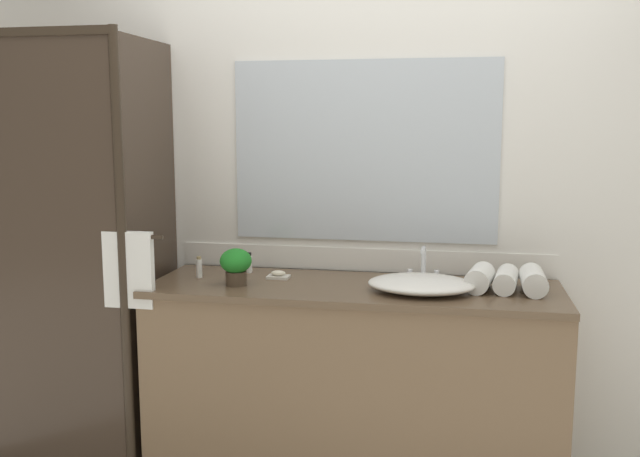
% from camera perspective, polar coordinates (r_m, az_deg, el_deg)
% --- Properties ---
extents(wall_back_with_mirror, '(4.40, 0.06, 2.60)m').
position_cam_1_polar(wall_back_with_mirror, '(3.35, 3.65, 3.39)').
color(wall_back_with_mirror, silver).
rests_on(wall_back_with_mirror, ground_plane).
extents(vanity_cabinet, '(1.80, 0.58, 0.90)m').
position_cam_1_polar(vanity_cabinet, '(3.22, 2.71, -12.44)').
color(vanity_cabinet, brown).
rests_on(vanity_cabinet, ground_plane).
extents(shower_enclosure, '(1.20, 0.59, 2.00)m').
position_cam_1_polar(shower_enclosure, '(3.31, -20.15, -2.02)').
color(shower_enclosure, '#2D2319').
rests_on(shower_enclosure, ground_plane).
extents(sink_basin, '(0.45, 0.34, 0.07)m').
position_cam_1_polar(sink_basin, '(2.99, 8.25, -4.50)').
color(sink_basin, white).
rests_on(sink_basin, vanity_cabinet).
extents(faucet, '(0.17, 0.13, 0.17)m').
position_cam_1_polar(faucet, '(3.15, 8.41, -3.47)').
color(faucet, silver).
rests_on(faucet, vanity_cabinet).
extents(potted_plant, '(0.14, 0.14, 0.16)m').
position_cam_1_polar(potted_plant, '(3.09, -6.87, -2.92)').
color(potted_plant, '#473828').
rests_on(potted_plant, vanity_cabinet).
extents(soap_dish, '(0.10, 0.07, 0.04)m').
position_cam_1_polar(soap_dish, '(3.23, -3.42, -3.82)').
color(soap_dish, silver).
rests_on(soap_dish, vanity_cabinet).
extents(amenity_bottle_body_wash, '(0.03, 0.03, 0.10)m').
position_cam_1_polar(amenity_bottle_body_wash, '(3.35, -5.78, -2.82)').
color(amenity_bottle_body_wash, white).
rests_on(amenity_bottle_body_wash, vanity_cabinet).
extents(amenity_bottle_lotion, '(0.03, 0.03, 0.10)m').
position_cam_1_polar(amenity_bottle_lotion, '(3.27, -9.82, -3.15)').
color(amenity_bottle_lotion, white).
rests_on(amenity_bottle_lotion, vanity_cabinet).
extents(rolled_towel_near_edge, '(0.11, 0.25, 0.10)m').
position_cam_1_polar(rolled_towel_near_edge, '(3.08, 16.99, -4.06)').
color(rolled_towel_near_edge, white).
rests_on(rolled_towel_near_edge, vanity_cabinet).
extents(rolled_towel_middle, '(0.13, 0.25, 0.09)m').
position_cam_1_polar(rolled_towel_middle, '(3.09, 14.92, -4.05)').
color(rolled_towel_middle, white).
rests_on(rolled_towel_middle, vanity_cabinet).
extents(rolled_towel_far_edge, '(0.14, 0.23, 0.11)m').
position_cam_1_polar(rolled_towel_far_edge, '(3.06, 12.89, -3.96)').
color(rolled_towel_far_edge, white).
rests_on(rolled_towel_far_edge, vanity_cabinet).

